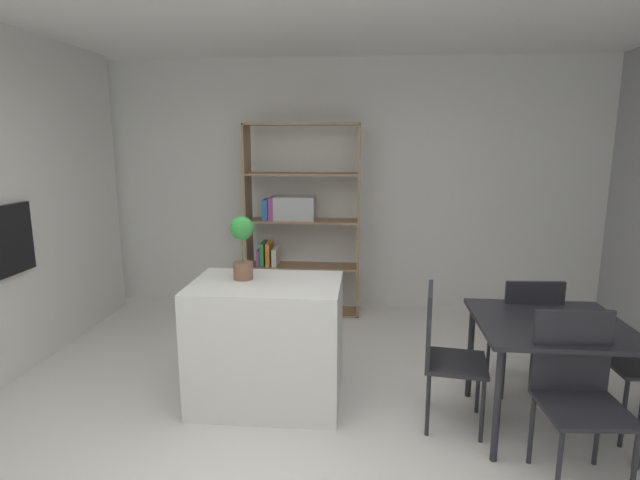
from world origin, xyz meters
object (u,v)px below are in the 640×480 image
at_px(dining_chair_far, 526,325).
at_px(kitchen_island, 267,342).
at_px(dining_chair_island_side, 442,346).
at_px(dining_chair_near, 577,383).
at_px(open_bookshelf, 296,219).
at_px(dining_table, 550,334).
at_px(built_in_oven, 5,241).
at_px(potted_plant_on_island, 242,243).

bearing_deg(dining_chair_far, kitchen_island, 5.35).
height_order(dining_chair_island_side, dining_chair_near, dining_chair_near).
distance_m(open_bookshelf, dining_table, 2.99).
bearing_deg(dining_chair_island_side, open_bookshelf, 38.55).
bearing_deg(kitchen_island, dining_table, -5.87).
relative_size(open_bookshelf, dining_table, 2.22).
bearing_deg(built_in_oven, kitchen_island, -4.97).
height_order(built_in_oven, dining_chair_near, built_in_oven).
bearing_deg(dining_chair_far, open_bookshelf, -43.76).
bearing_deg(open_bookshelf, dining_chair_near, -53.46).
xyz_separation_m(built_in_oven, dining_chair_island_side, (3.33, -0.37, -0.59)).
height_order(built_in_oven, dining_chair_island_side, built_in_oven).
height_order(built_in_oven, kitchen_island, built_in_oven).
bearing_deg(built_in_oven, potted_plant_on_island, -3.34).
relative_size(dining_chair_far, dining_chair_near, 0.96).
bearing_deg(open_bookshelf, potted_plant_on_island, -93.49).
bearing_deg(dining_chair_island_side, potted_plant_on_island, 87.67).
bearing_deg(dining_chair_near, open_bookshelf, 122.90).
xyz_separation_m(kitchen_island, dining_chair_near, (1.92, -0.67, 0.11)).
relative_size(potted_plant_on_island, dining_chair_far, 0.50).
relative_size(potted_plant_on_island, open_bookshelf, 0.22).
xyz_separation_m(built_in_oven, dining_chair_near, (4.02, -0.85, -0.58)).
bearing_deg(kitchen_island, open_bookshelf, 91.83).
height_order(built_in_oven, dining_table, built_in_oven).
distance_m(open_bookshelf, dining_chair_far, 2.68).
relative_size(dining_chair_island_side, dining_chair_near, 0.99).
bearing_deg(dining_table, built_in_oven, 174.60).
bearing_deg(dining_table, potted_plant_on_island, 172.73).
height_order(dining_chair_island_side, dining_chair_far, dining_chair_island_side).
bearing_deg(kitchen_island, dining_chair_island_side, -8.51).
xyz_separation_m(kitchen_island, dining_table, (1.92, -0.20, 0.22)).
height_order(potted_plant_on_island, dining_chair_far, potted_plant_on_island).
bearing_deg(kitchen_island, potted_plant_on_island, 158.73).
height_order(built_in_oven, open_bookshelf, open_bookshelf).
distance_m(potted_plant_on_island, dining_chair_island_side, 1.57).
height_order(potted_plant_on_island, dining_chair_island_side, potted_plant_on_island).
height_order(dining_table, dining_chair_near, dining_chair_near).
height_order(open_bookshelf, dining_chair_island_side, open_bookshelf).
bearing_deg(dining_chair_near, dining_chair_island_side, 140.97).
relative_size(built_in_oven, dining_table, 0.63).
distance_m(dining_chair_far, dining_chair_near, 0.95).
height_order(open_bookshelf, dining_chair_near, open_bookshelf).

